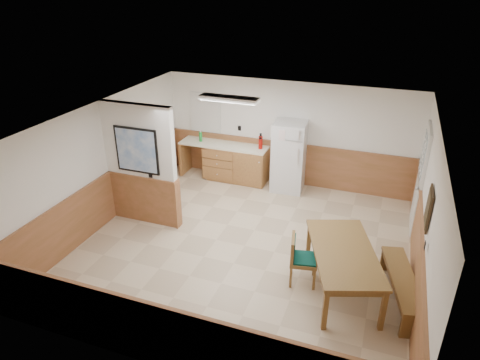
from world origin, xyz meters
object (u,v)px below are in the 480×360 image
at_px(fire_extinguisher, 261,142).
at_px(soap_bottle, 201,137).
at_px(dining_chair, 298,256).
at_px(dining_bench, 402,283).
at_px(refrigerator, 289,157).
at_px(dining_table, 344,255).

xyz_separation_m(fire_extinguisher, soap_bottle, (-1.55, -0.03, -0.05)).
bearing_deg(dining_chair, dining_bench, -8.57).
bearing_deg(refrigerator, dining_table, -66.04).
bearing_deg(fire_extinguisher, soap_bottle, -175.25).
distance_m(fire_extinguisher, soap_bottle, 1.55).
bearing_deg(fire_extinguisher, dining_chair, -59.11).
relative_size(refrigerator, dining_table, 0.79).
distance_m(dining_table, fire_extinguisher, 4.15).
bearing_deg(dining_bench, refrigerator, 116.07).
bearing_deg(dining_bench, dining_table, 169.34).
distance_m(refrigerator, fire_extinguisher, 0.76).
height_order(dining_chair, fire_extinguisher, fire_extinguisher).
xyz_separation_m(refrigerator, dining_chair, (1.01, -3.29, -0.33)).
height_order(refrigerator, fire_extinguisher, refrigerator).
height_order(fire_extinguisher, soap_bottle, fire_extinguisher).
bearing_deg(dining_bench, soap_bottle, 133.08).
distance_m(dining_bench, soap_bottle, 5.93).
xyz_separation_m(dining_table, soap_bottle, (-3.99, 3.30, 0.36)).
height_order(dining_table, dining_bench, dining_table).
xyz_separation_m(dining_bench, dining_chair, (-1.63, -0.08, 0.15)).
relative_size(refrigerator, dining_bench, 0.98).
distance_m(dining_chair, fire_extinguisher, 3.82).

